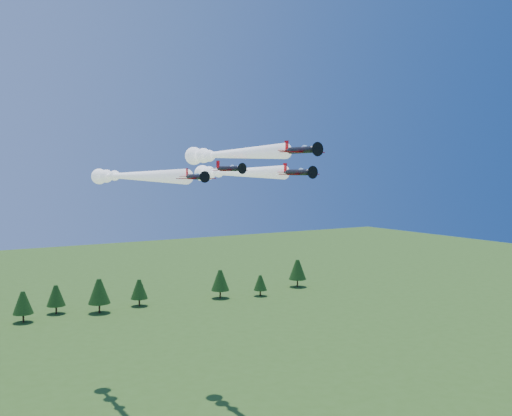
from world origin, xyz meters
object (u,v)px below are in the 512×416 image
plane_lead (225,154)px  plane_slot (230,169)px  plane_right (231,172)px  plane_left (128,176)px

plane_lead → plane_slot: 7.82m
plane_lead → plane_right: size_ratio=0.99×
plane_slot → plane_right: bearing=51.6°
plane_lead → plane_left: plane_lead is taller
plane_slot → plane_lead: bearing=59.1°
plane_lead → plane_left: size_ratio=0.73×
plane_right → plane_slot: plane_slot is taller
plane_lead → plane_right: 13.89m
plane_lead → plane_right: (7.48, 11.19, -3.42)m
plane_left → plane_right: plane_right is taller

